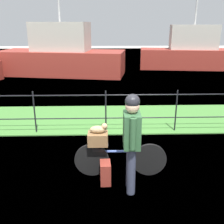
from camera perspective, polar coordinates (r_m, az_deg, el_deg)
The scene contains 11 objects.
ground_plane at distance 4.74m, azimuth -1.08°, elevation -15.72°, with size 60.00×60.00×0.00m, color beige.
grass_strip at distance 7.74m, azimuth -1.39°, elevation -1.40°, with size 27.00×2.40×0.03m, color #478438.
harbor_water at distance 15.85m, azimuth -1.61°, elevation 9.04°, with size 30.00×30.00×0.00m, color #60849E.
iron_fence at distance 6.59m, azimuth -1.37°, elevation 0.74°, with size 18.04×0.04×1.11m.
bicycle_main at distance 4.84m, azimuth 1.64°, elevation -10.23°, with size 1.69×0.17×0.63m.
wooden_crate at distance 4.66m, azimuth -3.11°, elevation -5.85°, with size 0.35×0.27×0.22m, color brown.
terrier_dog at distance 4.58m, azimuth -2.84°, elevation -3.70°, with size 0.32×0.15×0.18m.
cyclist_person at distance 4.15m, azimuth 4.32°, elevation -5.16°, with size 0.27×0.54×1.68m.
backpack_on_paving at distance 4.70m, azimuth -1.45°, elevation -13.15°, with size 0.28×0.18×0.40m, color maroon.
moored_boat_mid at distance 17.28m, azimuth 17.15°, elevation 12.24°, with size 6.52×2.56×4.23m.
moored_boat_far at distance 14.81m, azimuth -10.94°, elevation 11.96°, with size 7.04×3.48×4.37m.
Camera 1 is at (-0.03, -3.91, 2.69)m, focal length 41.73 mm.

